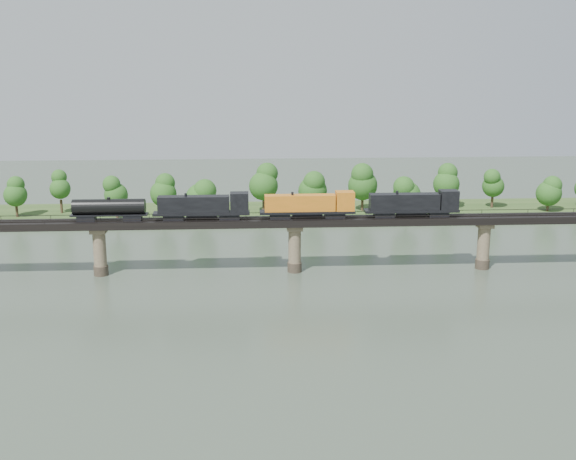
{
  "coord_description": "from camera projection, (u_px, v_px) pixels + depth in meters",
  "views": [
    {
      "loc": [
        -10.04,
        -114.38,
        44.13
      ],
      "look_at": [
        -1.38,
        30.0,
        9.0
      ],
      "focal_mm": 45.0,
      "sensor_mm": 36.0,
      "label": 1
    }
  ],
  "objects": [
    {
      "name": "far_bank",
      "position": [
        281.0,
        212.0,
        204.21
      ],
      "size": [
        300.0,
        24.0,
        1.6
      ],
      "primitive_type": "cube",
      "color": "#2E491D",
      "rests_on": "ground"
    },
    {
      "name": "ground",
      "position": [
        307.0,
        323.0,
        121.95
      ],
      "size": [
        400.0,
        400.0,
        0.0
      ],
      "primitive_type": "plane",
      "color": "#364335",
      "rests_on": "ground"
    },
    {
      "name": "bridge",
      "position": [
        295.0,
        246.0,
        149.76
      ],
      "size": [
        236.0,
        30.0,
        11.5
      ],
      "color": "#473A2D",
      "rests_on": "ground"
    },
    {
      "name": "freight_train",
      "position": [
        273.0,
        206.0,
        147.46
      ],
      "size": [
        79.38,
        3.09,
        5.46
      ],
      "color": "black",
      "rests_on": "bridge"
    },
    {
      "name": "bridge_superstructure",
      "position": [
        295.0,
        217.0,
        148.27
      ],
      "size": [
        220.0,
        4.9,
        0.75
      ],
      "color": "black",
      "rests_on": "bridge"
    },
    {
      "name": "far_treeline",
      "position": [
        252.0,
        188.0,
        197.5
      ],
      "size": [
        289.06,
        17.54,
        13.6
      ],
      "color": "#382619",
      "rests_on": "far_bank"
    }
  ]
}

